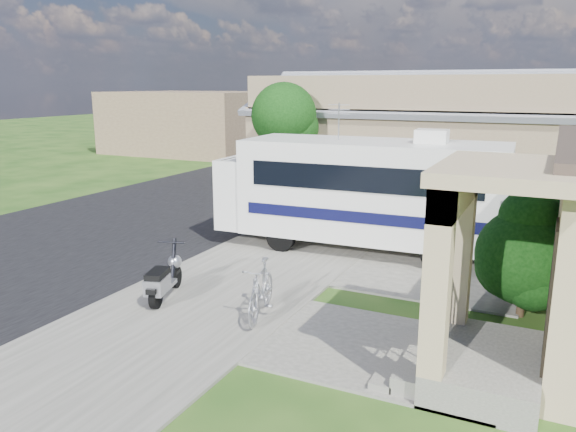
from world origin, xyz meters
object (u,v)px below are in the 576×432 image
at_px(scooter, 164,279).
at_px(pickup_truck, 276,169).
at_px(van, 330,149).
at_px(bicycle, 261,292).
at_px(garden_hose, 436,340).
at_px(motorhome, 362,190).
at_px(shrub, 530,252).

relative_size(scooter, pickup_truck, 0.29).
height_order(scooter, van, van).
bearing_deg(pickup_truck, bicycle, 112.49).
bearing_deg(van, garden_hose, -56.66).
height_order(pickup_truck, van, van).
xyz_separation_m(bicycle, van, (-6.75, 20.62, 0.35)).
distance_m(bicycle, garden_hose, 3.37).
distance_m(motorhome, bicycle, 5.48).
xyz_separation_m(motorhome, bicycle, (-0.22, -5.36, -1.15)).
bearing_deg(bicycle, garden_hose, -8.90).
xyz_separation_m(shrub, bicycle, (-4.62, -2.40, -0.77)).
xyz_separation_m(shrub, pickup_truck, (-11.00, 10.79, -0.51)).
relative_size(bicycle, pickup_truck, 0.32).
relative_size(motorhome, bicycle, 4.28).
bearing_deg(scooter, shrub, 2.48).
distance_m(shrub, scooter, 7.37).
relative_size(van, garden_hose, 14.15).
height_order(scooter, garden_hose, scooter).
xyz_separation_m(scooter, van, (-4.50, 20.75, 0.40)).
bearing_deg(shrub, pickup_truck, 135.55).
distance_m(motorhome, pickup_truck, 10.28).
relative_size(motorhome, van, 1.26).
xyz_separation_m(scooter, bicycle, (2.25, 0.13, 0.05)).
xyz_separation_m(scooter, garden_hose, (5.57, 0.44, -0.40)).
height_order(motorhome, bicycle, motorhome).
relative_size(shrub, pickup_truck, 0.44).
height_order(motorhome, shrub, motorhome).
height_order(bicycle, van, van).
bearing_deg(bicycle, pickup_truck, 101.60).
distance_m(shrub, van, 21.49).
bearing_deg(scooter, pickup_truck, 89.51).
bearing_deg(garden_hose, motorhome, 121.52).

